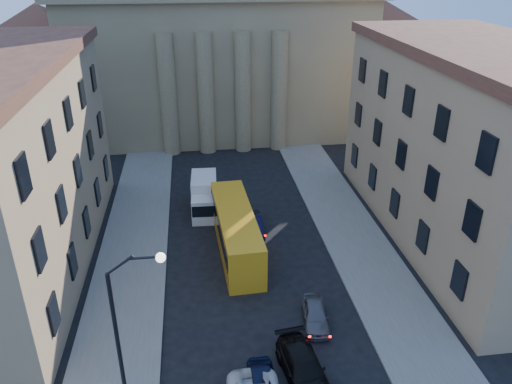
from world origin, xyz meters
The scene contains 10 objects.
sidewalk_left centered at (-8.50, 18.00, 0.07)m, with size 5.00×60.00×0.15m, color #63605A.
sidewalk_right centered at (8.50, 18.00, 0.07)m, with size 5.00×60.00×0.15m, color #63605A.
church centered at (0.00, 55.47, 11.88)m, with size 68.02×28.76×36.60m.
building_right centered at (17.00, 22.00, 7.42)m, with size 11.60×26.60×14.70m.
street_lamp centered at (-6.97, 8.00, 5.29)m, with size 2.62×0.44×8.83m.
car_right_mid centered at (1.50, 8.68, 0.72)m, with size 2.01×4.94×1.43m, color black.
car_right_far centered at (3.15, 12.88, 0.63)m, with size 1.48×3.67×1.25m, color #515156.
car_right_distant centered at (0.80, 24.25, 0.65)m, with size 1.39×3.97×1.31m, color black.
city_bus centered at (-0.80, 21.81, 1.70)m, with size 3.12×11.32×3.16m.
box_truck centered at (-2.92, 28.39, 1.39)m, with size 2.33×5.43×2.93m.
Camera 1 is at (-3.48, -10.27, 20.34)m, focal length 35.00 mm.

